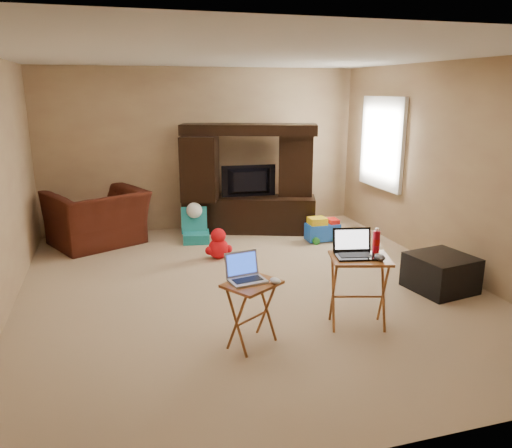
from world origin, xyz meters
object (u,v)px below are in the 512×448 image
object	(u,v)px
entertainment_center	(249,179)
laptop_left	(248,269)
laptop_right	(356,244)
mouse_right	(380,257)
television	(250,182)
water_bottle	(376,242)
child_rocker	(196,225)
push_toy	(323,229)
plush_toy	(218,243)
tray_table_right	(358,292)
tray_table_left	(252,314)
mouse_left	(275,281)
recliner	(97,218)
ottoman	(441,273)

from	to	relation	value
entertainment_center	laptop_left	bearing A→B (deg)	-86.13
laptop_left	laptop_right	bearing A→B (deg)	-6.65
laptop_left	mouse_right	xyz separation A→B (m)	(1.21, -0.09, 0.01)
television	water_bottle	distance (m)	3.33
child_rocker	push_toy	bearing A→B (deg)	-5.40
entertainment_center	laptop_right	distance (m)	3.42
plush_toy	tray_table_right	size ratio (longest dim) A/B	0.61
mouse_right	water_bottle	size ratio (longest dim) A/B	0.66
tray_table_left	plush_toy	bearing A→B (deg)	52.64
child_rocker	plush_toy	world-z (taller)	child_rocker
entertainment_center	tray_table_right	distance (m)	3.48
tray_table_left	laptop_right	distance (m)	1.14
television	mouse_left	world-z (taller)	television
mouse_right	television	bearing A→B (deg)	93.61
recliner	mouse_left	xyz separation A→B (m)	(1.50, -3.51, 0.21)
entertainment_center	ottoman	xyz separation A→B (m)	(1.40, -2.90, -0.63)
push_toy	mouse_right	size ratio (longest dim) A/B	3.53
push_toy	ottoman	size ratio (longest dim) A/B	0.80
tray_table_left	water_bottle	xyz separation A→B (m)	(1.25, 0.14, 0.50)
water_bottle	child_rocker	bearing A→B (deg)	111.53
tray_table_right	laptop_left	distance (m)	1.14
television	tray_table_right	bearing A→B (deg)	94.59
entertainment_center	push_toy	xyz separation A→B (m)	(0.89, -0.82, -0.65)
television	plush_toy	world-z (taller)	television
ottoman	water_bottle	distance (m)	1.34
laptop_right	laptop_left	bearing A→B (deg)	-165.38
water_bottle	plush_toy	bearing A→B (deg)	115.21
child_rocker	mouse_right	world-z (taller)	mouse_right
push_toy	tray_table_left	size ratio (longest dim) A/B	0.85
push_toy	laptop_right	xyz separation A→B (m)	(-0.84, -2.60, 0.62)
water_bottle	ottoman	bearing A→B (deg)	22.61
mouse_left	tray_table_right	bearing A→B (deg)	8.77
laptop_right	water_bottle	bearing A→B (deg)	25.73
television	ottoman	size ratio (longest dim) A/B	1.37
ottoman	tray_table_left	world-z (taller)	tray_table_left
mouse_left	water_bottle	world-z (taller)	water_bottle
ottoman	laptop_left	world-z (taller)	laptop_left
tray_table_right	laptop_right	world-z (taller)	laptop_right
plush_toy	ottoman	world-z (taller)	plush_toy
mouse_left	ottoman	bearing A→B (deg)	17.26
tray_table_right	laptop_right	size ratio (longest dim) A/B	1.91
entertainment_center	mouse_left	bearing A→B (deg)	-82.45
mouse_right	plush_toy	bearing A→B (deg)	111.92
ottoman	recliner	bearing A→B (deg)	142.32
laptop_right	mouse_left	size ratio (longest dim) A/B	3.05
laptop_right	entertainment_center	bearing A→B (deg)	102.56
tray_table_left	laptop_left	bearing A→B (deg)	102.76
plush_toy	child_rocker	bearing A→B (deg)	100.72
entertainment_center	mouse_right	size ratio (longest dim) A/B	14.60
push_toy	ottoman	distance (m)	2.14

